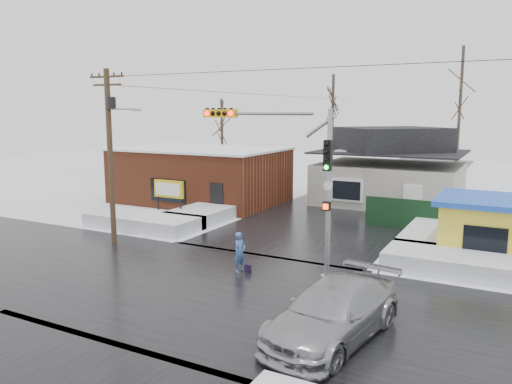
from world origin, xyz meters
The scene contains 20 objects.
ground centered at (0.00, 0.00, 0.00)m, with size 120.00×120.00×0.00m, color white.
road_ns centered at (0.00, 0.00, 0.01)m, with size 10.00×120.00×0.02m, color black.
road_ew centered at (0.00, 0.00, 0.01)m, with size 120.00×10.00×0.02m, color black.
snowbank_nw centered at (-9.00, 7.00, 0.40)m, with size 7.00×3.00×0.80m, color white.
snowbank_ne centered at (9.00, 7.00, 0.40)m, with size 7.00×3.00×0.80m, color white.
snowbank_nside_w centered at (-7.00, 12.00, 0.40)m, with size 3.00×8.00×0.80m, color white.
snowbank_nside_e centered at (7.00, 12.00, 0.40)m, with size 3.00×8.00×0.80m, color white.
traffic_signal centered at (2.43, 2.97, 4.54)m, with size 6.05×0.68×7.00m.
utility_pole centered at (-7.93, 3.50, 5.11)m, with size 3.15×0.44×9.00m.
brick_building centered at (-11.00, 15.99, 2.08)m, with size 12.20×8.20×4.12m.
marquee_sign centered at (-9.00, 9.49, 1.92)m, with size 2.20×0.21×2.55m.
house centered at (2.00, 22.00, 2.62)m, with size 10.40×8.40×5.76m.
kiosk centered at (9.50, 9.99, 1.46)m, with size 4.60×4.60×2.88m.
fence centered at (6.50, 14.00, 0.90)m, with size 8.00×0.12×1.80m, color black.
tree_far_left centered at (-4.00, 26.00, 7.95)m, with size 3.00×3.00×10.00m.
tree_far_mid centered at (6.00, 28.00, 9.54)m, with size 3.00×3.00×12.00m.
tree_far_west centered at (-14.00, 24.00, 6.36)m, with size 3.00×3.00×8.00m.
pedestrian centered at (0.21, 2.52, 0.87)m, with size 0.63×0.42×1.74m, color #3D63AC.
car centered at (5.94, -1.72, 0.85)m, with size 2.39×5.88×1.71m, color #A3A4AA.
shopping_bag centered at (0.59, 2.55, 0.17)m, with size 0.28×0.12×0.35m, color black.
Camera 1 is at (10.60, -15.53, 6.91)m, focal length 35.00 mm.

